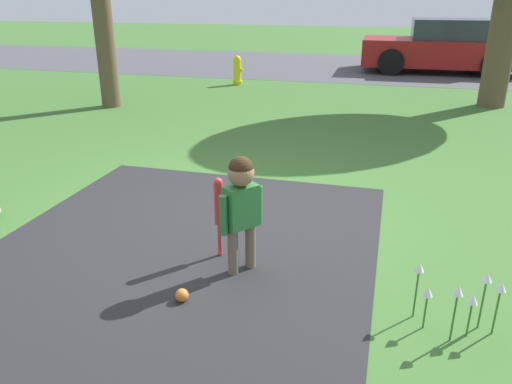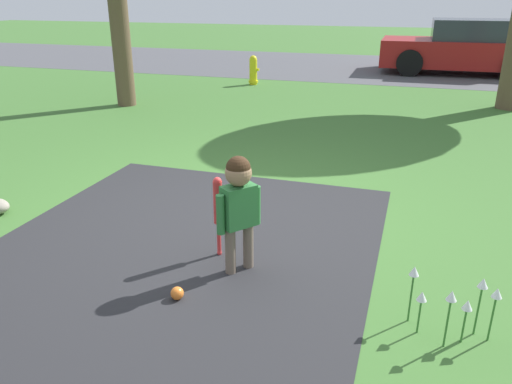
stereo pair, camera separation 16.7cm
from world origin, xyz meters
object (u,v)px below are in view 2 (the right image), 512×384
object	(u,v)px
child	(239,198)
sports_ball	(177,293)
baseball_bat	(218,206)
fire_hydrant	(253,70)
parked_car	(462,48)

from	to	relation	value
child	sports_ball	bearing A→B (deg)	-170.43
baseball_bat	child	bearing A→B (deg)	-36.12
baseball_bat	fire_hydrant	xyz separation A→B (m)	(-2.24, 7.70, -0.11)
child	sports_ball	distance (m)	0.78
child	baseball_bat	size ratio (longest dim) A/B	1.36
baseball_bat	parked_car	size ratio (longest dim) A/B	0.17
child	baseball_bat	xyz separation A→B (m)	(-0.23, 0.17, -0.15)
child	sports_ball	xyz separation A→B (m)	(-0.27, -0.50, -0.53)
child	sports_ball	world-z (taller)	child
baseball_bat	fire_hydrant	distance (m)	8.02
fire_hydrant	parked_car	distance (m)	5.66
baseball_bat	sports_ball	size ratio (longest dim) A/B	7.25
baseball_bat	sports_ball	xyz separation A→B (m)	(-0.04, -0.66, -0.38)
baseball_bat	fire_hydrant	size ratio (longest dim) A/B	1.01
sports_ball	fire_hydrant	xyz separation A→B (m)	(-2.20, 8.37, 0.27)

